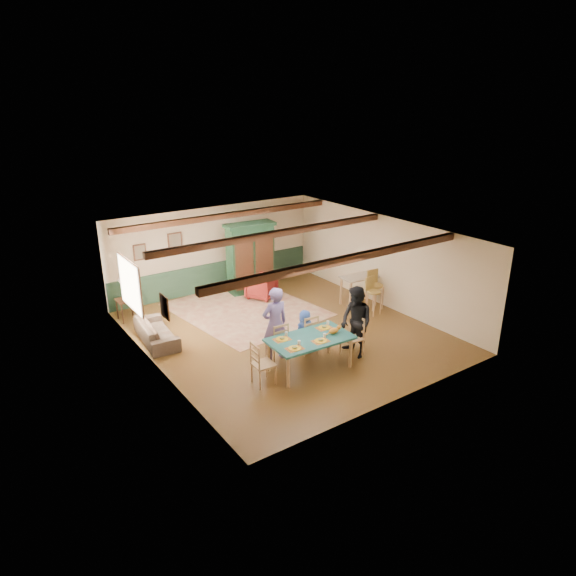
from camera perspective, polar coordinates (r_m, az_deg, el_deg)
floor at (r=13.72m, az=-0.31°, el=-4.90°), size 8.00×8.00×0.00m
wall_back at (r=16.50m, az=-8.20°, el=4.32°), size 7.00×0.02×2.70m
wall_left at (r=11.73m, az=-14.60°, el=-2.95°), size 0.02×8.00×2.70m
wall_right at (r=15.34m, az=10.56°, el=2.95°), size 0.02×8.00×2.70m
ceiling at (r=12.80m, az=-0.33°, el=6.09°), size 7.00×8.00×0.02m
wainscot_back at (r=16.75m, az=-8.02°, el=1.35°), size 6.95×0.03×0.90m
ceiling_beam_front at (r=11.07m, az=6.41°, el=3.16°), size 6.95×0.16×0.16m
ceiling_beam_mid at (r=13.14m, az=-1.32°, el=6.06°), size 6.95×0.16×0.16m
ceiling_beam_back at (r=15.32m, az=-6.73°, el=8.01°), size 6.95×0.16×0.16m
window_left at (r=13.18m, az=-17.19°, el=0.34°), size 0.06×1.60×1.30m
picture_left_wall at (r=11.06m, az=-13.54°, el=-2.05°), size 0.04×0.42×0.52m
picture_back_a at (r=15.84m, az=-12.44°, el=5.06°), size 0.45×0.04×0.55m
picture_back_b at (r=15.52m, az=-16.14°, el=3.84°), size 0.38×0.04×0.48m
dining_table at (r=11.78m, az=2.44°, el=-7.30°), size 1.94×1.14×0.79m
dining_chair_far_left at (r=12.10m, az=-1.24°, el=-5.93°), size 0.46×0.48×1.00m
dining_chair_far_right at (r=12.50m, az=2.09°, el=-5.03°), size 0.46×0.48×1.00m
dining_chair_end_left at (r=11.17m, az=-2.76°, el=-8.35°), size 0.48×0.46×1.00m
dining_chair_end_right at (r=12.38m, az=7.11°, el=-5.44°), size 0.48×0.46×1.00m
person_man at (r=11.99m, az=-1.46°, el=-4.03°), size 0.68×0.47×1.82m
person_woman at (r=12.29m, az=7.57°, el=-3.78°), size 0.70×0.88×1.74m
person_child at (r=12.55m, az=1.88°, el=-4.77°), size 0.53×0.36×1.06m
cat at (r=11.79m, az=5.10°, el=-4.68°), size 0.39×0.17×0.19m
place_setting_near_left at (r=11.09m, az=0.75°, el=-6.53°), size 0.44×0.34×0.11m
place_setting_near_center at (r=11.44m, az=3.66°, el=-5.69°), size 0.44×0.34×0.11m
place_setting_far_left at (r=11.49m, az=-0.67°, el=-5.51°), size 0.44×0.34×0.11m
place_setting_far_right at (r=12.07m, az=4.05°, el=-4.23°), size 0.44×0.34×0.11m
area_rug at (r=15.17m, az=-4.72°, el=-2.39°), size 3.97×4.54×0.01m
armoire at (r=16.26m, az=-4.20°, el=3.38°), size 1.63×0.76×2.23m
armchair at (r=15.91m, az=-3.01°, el=0.19°), size 1.10×1.11×0.74m
sofa at (r=13.54m, az=-14.43°, el=-4.69°), size 0.89×1.91×0.54m
end_table at (r=15.02m, az=-17.44°, el=-2.28°), size 0.52×0.52×0.62m
table_lamp at (r=14.81m, az=-17.68°, el=-0.16°), size 0.35×0.35×0.57m
counter_table at (r=15.51m, az=7.83°, el=-0.24°), size 1.13×0.73×0.89m
bar_stool_left at (r=14.82m, az=9.52°, el=-0.89°), size 0.43×0.46×1.10m
bar_stool_right at (r=15.21m, az=9.71°, el=-0.22°), size 0.44×0.48×1.16m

